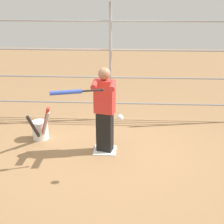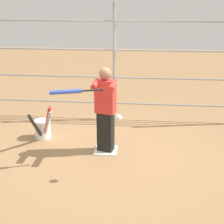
{
  "view_description": "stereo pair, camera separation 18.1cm",
  "coord_description": "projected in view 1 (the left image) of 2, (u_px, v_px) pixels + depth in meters",
  "views": [
    {
      "loc": [
        -0.43,
        5.03,
        2.61
      ],
      "look_at": [
        -0.15,
        0.35,
        0.88
      ],
      "focal_mm": 50.0,
      "sensor_mm": 36.0,
      "label": 1
    },
    {
      "loc": [
        -0.61,
        5.02,
        2.61
      ],
      "look_at": [
        -0.15,
        0.35,
        0.88
      ],
      "focal_mm": 50.0,
      "sensor_mm": 36.0,
      "label": 2
    }
  ],
  "objects": [
    {
      "name": "ground_plane",
      "position": [
        105.0,
        151.0,
        5.64
      ],
      "size": [
        24.0,
        24.0,
        0.0
      ],
      "primitive_type": "plane",
      "color": "#9E754C"
    },
    {
      "name": "home_plate",
      "position": [
        105.0,
        150.0,
        5.63
      ],
      "size": [
        0.4,
        0.4,
        0.02
      ],
      "color": "white",
      "rests_on": "ground"
    },
    {
      "name": "fence_backstop",
      "position": [
        111.0,
        64.0,
        6.7
      ],
      "size": [
        5.85,
        0.06,
        2.53
      ],
      "color": "#939399",
      "rests_on": "ground"
    },
    {
      "name": "batter",
      "position": [
        105.0,
        108.0,
        5.34
      ],
      "size": [
        0.38,
        0.58,
        1.53
      ],
      "color": "black",
      "rests_on": "ground"
    },
    {
      "name": "baseball_bat_swinging",
      "position": [
        71.0,
        92.0,
        4.68
      ],
      "size": [
        0.79,
        0.33,
        0.07
      ],
      "color": "black"
    },
    {
      "name": "softball_in_flight",
      "position": [
        120.0,
        118.0,
        4.45
      ],
      "size": [
        0.1,
        0.1,
        0.1
      ],
      "color": "white"
    },
    {
      "name": "bat_bucket",
      "position": [
        41.0,
        129.0,
        6.0
      ],
      "size": [
        0.5,
        0.82,
        0.8
      ],
      "color": "white",
      "rests_on": "ground"
    }
  ]
}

